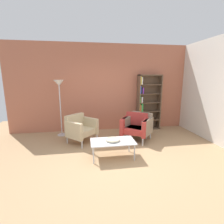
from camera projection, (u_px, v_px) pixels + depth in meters
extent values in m
plane|color=tan|center=(120.00, 162.00, 3.66)|extent=(8.32, 8.32, 0.00)
cube|color=#B2664C|center=(106.00, 88.00, 5.74)|extent=(6.40, 0.12, 2.90)
cube|color=silver|center=(223.00, 92.00, 4.39)|extent=(0.12, 5.20, 2.90)
cube|color=brown|center=(138.00, 103.00, 5.79)|extent=(0.03, 0.30, 1.90)
cube|color=brown|center=(159.00, 102.00, 5.91)|extent=(0.03, 0.30, 1.90)
cube|color=brown|center=(150.00, 75.00, 5.66)|extent=(0.80, 0.30, 0.03)
cube|color=brown|center=(148.00, 128.00, 6.05)|extent=(0.80, 0.30, 0.03)
cube|color=brown|center=(147.00, 102.00, 5.99)|extent=(0.80, 0.02, 1.90)
cube|color=brown|center=(148.00, 120.00, 5.98)|extent=(0.76, 0.28, 0.02)
cube|color=brown|center=(149.00, 111.00, 5.92)|extent=(0.76, 0.28, 0.02)
cube|color=brown|center=(149.00, 102.00, 5.85)|extent=(0.76, 0.28, 0.02)
cube|color=brown|center=(149.00, 94.00, 5.79)|extent=(0.76, 0.28, 0.02)
cube|color=brown|center=(150.00, 85.00, 5.73)|extent=(0.76, 0.28, 0.02)
cube|color=yellow|center=(139.00, 125.00, 5.95)|extent=(0.04, 0.24, 0.21)
cube|color=orange|center=(140.00, 125.00, 5.95)|extent=(0.03, 0.24, 0.20)
cube|color=olive|center=(141.00, 125.00, 5.95)|extent=(0.04, 0.23, 0.20)
cube|color=red|center=(139.00, 117.00, 5.86)|extent=(0.03, 0.19, 0.24)
cube|color=yellow|center=(140.00, 116.00, 5.87)|extent=(0.04, 0.21, 0.25)
cube|color=black|center=(142.00, 116.00, 5.87)|extent=(0.04, 0.19, 0.24)
cube|color=orange|center=(139.00, 107.00, 5.82)|extent=(0.02, 0.25, 0.26)
cube|color=olive|center=(140.00, 108.00, 5.80)|extent=(0.04, 0.20, 0.22)
cube|color=green|center=(142.00, 107.00, 5.80)|extent=(0.04, 0.19, 0.28)
cube|color=green|center=(139.00, 99.00, 5.75)|extent=(0.02, 0.24, 0.27)
cube|color=olive|center=(140.00, 100.00, 5.76)|extent=(0.02, 0.24, 0.19)
cube|color=white|center=(141.00, 100.00, 5.77)|extent=(0.04, 0.24, 0.19)
cube|color=blue|center=(140.00, 90.00, 5.68)|extent=(0.03, 0.22, 0.25)
cube|color=black|center=(141.00, 91.00, 5.67)|extent=(0.04, 0.19, 0.21)
cube|color=purple|center=(142.00, 91.00, 5.70)|extent=(0.03, 0.22, 0.20)
cube|color=yellow|center=(140.00, 80.00, 5.63)|extent=(0.03, 0.25, 0.26)
cube|color=white|center=(141.00, 81.00, 5.62)|extent=(0.03, 0.21, 0.24)
cube|color=silver|center=(113.00, 141.00, 3.82)|extent=(1.00, 0.56, 0.02)
cylinder|color=silver|center=(94.00, 156.00, 3.57)|extent=(0.03, 0.03, 0.38)
cylinder|color=silver|center=(134.00, 153.00, 3.70)|extent=(0.03, 0.03, 0.38)
cylinder|color=silver|center=(93.00, 147.00, 4.01)|extent=(0.03, 0.03, 0.38)
cylinder|color=silver|center=(129.00, 144.00, 4.15)|extent=(0.03, 0.03, 0.38)
cylinder|color=beige|center=(113.00, 141.00, 3.81)|extent=(0.13, 0.13, 0.02)
cylinder|color=beige|center=(113.00, 140.00, 3.81)|extent=(0.32, 0.32, 0.02)
torus|color=beige|center=(113.00, 139.00, 3.81)|extent=(0.32, 0.32, 0.02)
cube|color=#C6B289|center=(82.00, 131.00, 4.73)|extent=(0.86, 0.86, 0.16)
cube|color=#C6B289|center=(75.00, 121.00, 4.83)|extent=(0.54, 0.54, 0.38)
cube|color=#C6B289|center=(74.00, 131.00, 4.45)|extent=(0.51, 0.51, 0.46)
cube|color=#C6B289|center=(90.00, 125.00, 4.94)|extent=(0.51, 0.51, 0.46)
cylinder|color=silver|center=(82.00, 144.00, 4.36)|extent=(0.04, 0.04, 0.24)
cylinder|color=silver|center=(97.00, 137.00, 4.83)|extent=(0.04, 0.04, 0.24)
cylinder|color=silver|center=(67.00, 139.00, 4.69)|extent=(0.04, 0.04, 0.24)
cylinder|color=silver|center=(83.00, 133.00, 5.16)|extent=(0.04, 0.04, 0.24)
cube|color=#B73833|center=(135.00, 130.00, 4.88)|extent=(0.84, 0.82, 0.16)
cube|color=#B73833|center=(137.00, 119.00, 5.07)|extent=(0.61, 0.42, 0.38)
cube|color=#B73833|center=(124.00, 125.00, 4.94)|extent=(0.40, 0.59, 0.46)
cube|color=#B73833|center=(145.00, 127.00, 4.73)|extent=(0.40, 0.59, 0.46)
cylinder|color=silver|center=(122.00, 139.00, 4.74)|extent=(0.04, 0.04, 0.24)
cylinder|color=silver|center=(143.00, 141.00, 4.53)|extent=(0.04, 0.04, 0.24)
cylinder|color=silver|center=(127.00, 132.00, 5.27)|extent=(0.04, 0.04, 0.24)
cylinder|color=silver|center=(146.00, 135.00, 5.06)|extent=(0.04, 0.04, 0.24)
cube|color=gray|center=(138.00, 129.00, 4.95)|extent=(0.86, 0.86, 0.16)
cube|color=gray|center=(142.00, 118.00, 5.12)|extent=(0.55, 0.52, 0.38)
cube|color=gray|center=(128.00, 124.00, 5.08)|extent=(0.50, 0.52, 0.46)
cube|color=gray|center=(147.00, 127.00, 4.74)|extent=(0.50, 0.52, 0.46)
cylinder|color=silver|center=(123.00, 136.00, 4.91)|extent=(0.04, 0.04, 0.24)
cylinder|color=silver|center=(143.00, 141.00, 4.58)|extent=(0.04, 0.04, 0.24)
cylinder|color=silver|center=(133.00, 131.00, 5.38)|extent=(0.04, 0.04, 0.24)
cylinder|color=silver|center=(150.00, 135.00, 5.05)|extent=(0.04, 0.04, 0.24)
cylinder|color=silver|center=(62.00, 135.00, 5.38)|extent=(0.28, 0.28, 0.02)
cylinder|color=silver|center=(61.00, 109.00, 5.21)|extent=(0.03, 0.03, 1.65)
cone|color=white|center=(59.00, 83.00, 5.04)|extent=(0.32, 0.32, 0.18)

